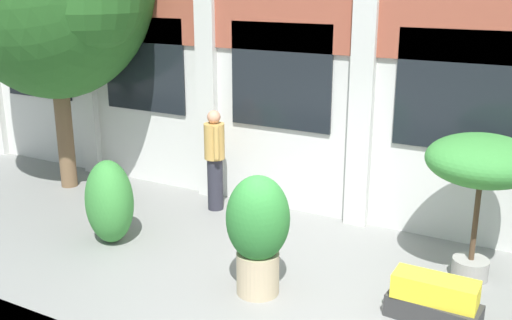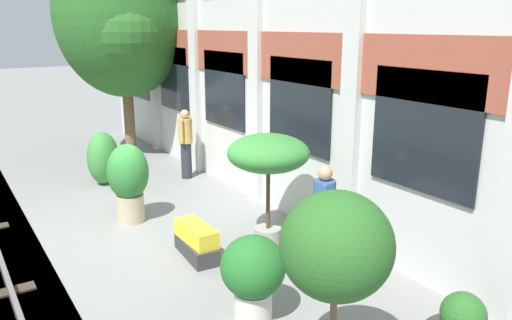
{
  "view_description": "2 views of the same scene",
  "coord_description": "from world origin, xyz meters",
  "px_view_note": "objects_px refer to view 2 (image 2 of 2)",
  "views": [
    {
      "loc": [
        2.91,
        -5.8,
        3.75
      ],
      "look_at": [
        -1.45,
        2.06,
        1.02
      ],
      "focal_mm": 42.0,
      "sensor_mm": 36.0,
      "label": 1
    },
    {
      "loc": [
        8.56,
        -2.83,
        3.67
      ],
      "look_at": [
        1.35,
        1.85,
        1.34
      ],
      "focal_mm": 35.0,
      "sensor_mm": 36.0,
      "label": 2
    }
  ],
  "objects_px": {
    "resident_by_doorway": "(186,142)",
    "potted_plant_stone_basin": "(128,179)",
    "resident_watching_tracks": "(324,214)",
    "potted_plant_terracotta_small": "(268,157)",
    "broadleaf_tree": "(122,18)",
    "potted_plant_low_pan": "(336,250)",
    "topiary_hedge": "(103,158)",
    "potted_plant_glazed_jar": "(253,272)",
    "potted_plant_square_trough": "(196,242)"
  },
  "relations": [
    {
      "from": "potted_plant_stone_basin",
      "to": "topiary_hedge",
      "type": "height_order",
      "value": "potted_plant_stone_basin"
    },
    {
      "from": "potted_plant_glazed_jar",
      "to": "topiary_hedge",
      "type": "distance_m",
      "value": 6.72
    },
    {
      "from": "potted_plant_terracotta_small",
      "to": "potted_plant_square_trough",
      "type": "xyz_separation_m",
      "value": [
        -0.18,
        -1.29,
        -1.28
      ]
    },
    {
      "from": "potted_plant_glazed_jar",
      "to": "potted_plant_square_trough",
      "type": "bearing_deg",
      "value": 174.67
    },
    {
      "from": "resident_watching_tracks",
      "to": "potted_plant_terracotta_small",
      "type": "bearing_deg",
      "value": -38.85
    },
    {
      "from": "potted_plant_glazed_jar",
      "to": "potted_plant_low_pan",
      "type": "bearing_deg",
      "value": -0.22
    },
    {
      "from": "potted_plant_low_pan",
      "to": "resident_watching_tracks",
      "type": "height_order",
      "value": "potted_plant_low_pan"
    },
    {
      "from": "broadleaf_tree",
      "to": "potted_plant_terracotta_small",
      "type": "relative_size",
      "value": 3.23
    },
    {
      "from": "potted_plant_square_trough",
      "to": "topiary_hedge",
      "type": "relative_size",
      "value": 0.85
    },
    {
      "from": "potted_plant_square_trough",
      "to": "resident_by_doorway",
      "type": "height_order",
      "value": "resident_by_doorway"
    },
    {
      "from": "resident_watching_tracks",
      "to": "potted_plant_low_pan",
      "type": "bearing_deg",
      "value": 92.35
    },
    {
      "from": "potted_plant_square_trough",
      "to": "potted_plant_low_pan",
      "type": "xyz_separation_m",
      "value": [
        3.51,
        -0.19,
        1.3
      ]
    },
    {
      "from": "potted_plant_low_pan",
      "to": "resident_by_doorway",
      "type": "relative_size",
      "value": 1.26
    },
    {
      "from": "resident_watching_tracks",
      "to": "topiary_hedge",
      "type": "distance_m",
      "value": 6.3
    },
    {
      "from": "potted_plant_glazed_jar",
      "to": "resident_watching_tracks",
      "type": "distance_m",
      "value": 1.82
    },
    {
      "from": "potted_plant_terracotta_small",
      "to": "potted_plant_stone_basin",
      "type": "xyz_separation_m",
      "value": [
        -2.24,
        -1.67,
        -0.68
      ]
    },
    {
      "from": "broadleaf_tree",
      "to": "potted_plant_stone_basin",
      "type": "bearing_deg",
      "value": -19.52
    },
    {
      "from": "potted_plant_square_trough",
      "to": "potted_plant_glazed_jar",
      "type": "bearing_deg",
      "value": -5.33
    },
    {
      "from": "potted_plant_stone_basin",
      "to": "potted_plant_low_pan",
      "type": "bearing_deg",
      "value": 1.97
    },
    {
      "from": "potted_plant_stone_basin",
      "to": "topiary_hedge",
      "type": "relative_size",
      "value": 1.23
    },
    {
      "from": "potted_plant_terracotta_small",
      "to": "potted_plant_square_trough",
      "type": "bearing_deg",
      "value": -97.78
    },
    {
      "from": "potted_plant_stone_basin",
      "to": "topiary_hedge",
      "type": "bearing_deg",
      "value": 173.69
    },
    {
      "from": "potted_plant_low_pan",
      "to": "resident_by_doorway",
      "type": "bearing_deg",
      "value": 165.61
    },
    {
      "from": "potted_plant_glazed_jar",
      "to": "potted_plant_square_trough",
      "type": "height_order",
      "value": "potted_plant_glazed_jar"
    },
    {
      "from": "broadleaf_tree",
      "to": "potted_plant_square_trough",
      "type": "height_order",
      "value": "broadleaf_tree"
    },
    {
      "from": "potted_plant_glazed_jar",
      "to": "potted_plant_low_pan",
      "type": "xyz_separation_m",
      "value": [
        1.51,
        -0.01,
        0.91
      ]
    },
    {
      "from": "broadleaf_tree",
      "to": "potted_plant_terracotta_small",
      "type": "height_order",
      "value": "broadleaf_tree"
    },
    {
      "from": "broadleaf_tree",
      "to": "topiary_hedge",
      "type": "xyz_separation_m",
      "value": [
        2.4,
        -1.5,
        -3.22
      ]
    },
    {
      "from": "potted_plant_glazed_jar",
      "to": "resident_watching_tracks",
      "type": "relative_size",
      "value": 0.69
    },
    {
      "from": "resident_watching_tracks",
      "to": "topiary_hedge",
      "type": "height_order",
      "value": "resident_watching_tracks"
    },
    {
      "from": "resident_by_doorway",
      "to": "potted_plant_stone_basin",
      "type": "bearing_deg",
      "value": 91.66
    },
    {
      "from": "broadleaf_tree",
      "to": "potted_plant_stone_basin",
      "type": "xyz_separation_m",
      "value": [
        5.05,
        -1.79,
        -2.99
      ]
    },
    {
      "from": "broadleaf_tree",
      "to": "potted_plant_stone_basin",
      "type": "relative_size",
      "value": 4.07
    },
    {
      "from": "potted_plant_glazed_jar",
      "to": "topiary_hedge",
      "type": "xyz_separation_m",
      "value": [
        -6.71,
        0.1,
        -0.03
      ]
    },
    {
      "from": "potted_plant_glazed_jar",
      "to": "potted_plant_stone_basin",
      "type": "distance_m",
      "value": 4.08
    },
    {
      "from": "broadleaf_tree",
      "to": "potted_plant_square_trough",
      "type": "bearing_deg",
      "value": -11.18
    },
    {
      "from": "potted_plant_square_trough",
      "to": "potted_plant_stone_basin",
      "type": "xyz_separation_m",
      "value": [
        -2.06,
        -0.38,
        0.59
      ]
    },
    {
      "from": "potted_plant_square_trough",
      "to": "resident_watching_tracks",
      "type": "bearing_deg",
      "value": 47.69
    },
    {
      "from": "resident_by_doorway",
      "to": "potted_plant_square_trough",
      "type": "bearing_deg",
      "value": 115.28
    },
    {
      "from": "resident_by_doorway",
      "to": "potted_plant_terracotta_small",
      "type": "bearing_deg",
      "value": 132.38
    },
    {
      "from": "topiary_hedge",
      "to": "resident_watching_tracks",
      "type": "bearing_deg",
      "value": 14.71
    },
    {
      "from": "potted_plant_stone_basin",
      "to": "resident_by_doorway",
      "type": "distance_m",
      "value": 2.92
    },
    {
      "from": "potted_plant_square_trough",
      "to": "potted_plant_low_pan",
      "type": "distance_m",
      "value": 3.75
    },
    {
      "from": "topiary_hedge",
      "to": "resident_by_doorway",
      "type": "bearing_deg",
      "value": 70.42
    },
    {
      "from": "broadleaf_tree",
      "to": "resident_by_doorway",
      "type": "relative_size",
      "value": 3.63
    },
    {
      "from": "potted_plant_stone_basin",
      "to": "resident_watching_tracks",
      "type": "relative_size",
      "value": 0.94
    },
    {
      "from": "potted_plant_square_trough",
      "to": "broadleaf_tree",
      "type": "bearing_deg",
      "value": 168.82
    },
    {
      "from": "potted_plant_terracotta_small",
      "to": "resident_watching_tracks",
      "type": "relative_size",
      "value": 1.18
    },
    {
      "from": "potted_plant_glazed_jar",
      "to": "potted_plant_stone_basin",
      "type": "bearing_deg",
      "value": -177.21
    },
    {
      "from": "resident_by_doorway",
      "to": "resident_watching_tracks",
      "type": "height_order",
      "value": "resident_by_doorway"
    }
  ]
}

